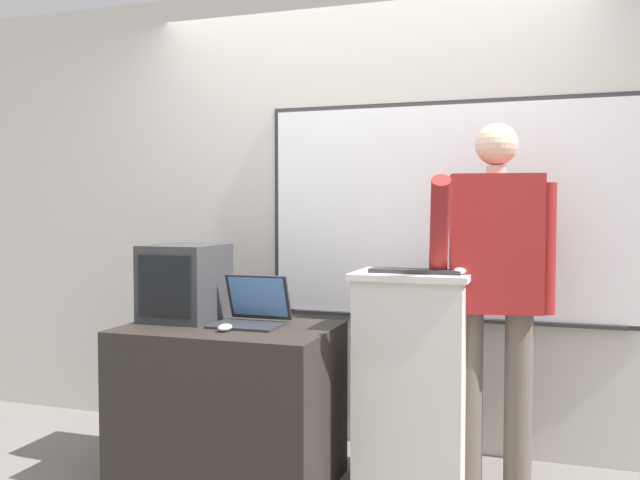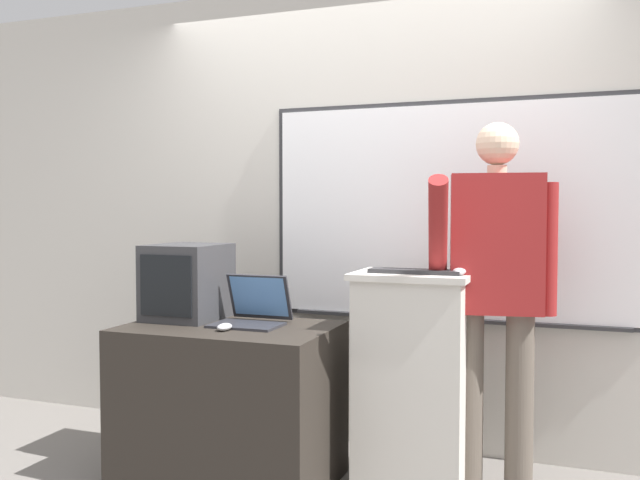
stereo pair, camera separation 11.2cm
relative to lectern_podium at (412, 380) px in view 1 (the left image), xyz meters
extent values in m
cube|color=beige|center=(-0.39, 0.60, 0.79)|extent=(6.40, 0.12, 2.63)
cube|color=#2D2D30|center=(0.10, 0.53, 0.81)|extent=(2.05, 0.02, 1.20)
cube|color=white|center=(0.10, 0.52, 0.81)|extent=(2.00, 0.02, 1.15)
cube|color=#2D2D30|center=(0.10, 0.51, 0.22)|extent=(1.80, 0.04, 0.02)
cube|color=beige|center=(0.00, 0.00, -0.02)|extent=(0.51, 0.39, 1.02)
cube|color=beige|center=(0.00, 0.00, 0.50)|extent=(0.55, 0.42, 0.03)
cube|color=#28231E|center=(-0.86, -0.23, -0.14)|extent=(1.01, 0.67, 0.78)
cylinder|color=brown|center=(0.26, 0.06, -0.09)|extent=(0.13, 0.13, 0.86)
cylinder|color=brown|center=(0.49, 0.10, -0.09)|extent=(0.13, 0.13, 0.86)
cube|color=maroon|center=(0.38, 0.08, 0.66)|extent=(0.45, 0.29, 0.65)
cylinder|color=beige|center=(0.38, 0.08, 1.00)|extent=(0.09, 0.09, 0.04)
sphere|color=beige|center=(0.38, 0.08, 1.12)|extent=(0.20, 0.20, 0.20)
cylinder|color=maroon|center=(0.15, -0.15, 0.70)|extent=(0.16, 0.45, 0.54)
cylinder|color=maroon|center=(0.61, 0.12, 0.64)|extent=(0.08, 0.08, 0.61)
cube|color=#28282D|center=(-0.77, -0.22, 0.26)|extent=(0.34, 0.23, 0.01)
cube|color=#28282D|center=(-0.77, -0.07, 0.38)|extent=(0.33, 0.09, 0.23)
cube|color=#598CCC|center=(-0.77, -0.08, 0.38)|extent=(0.30, 0.08, 0.20)
cube|color=#2D2D30|center=(0.02, -0.05, 0.53)|extent=(0.43, 0.11, 0.02)
ellipsoid|color=#BCBCC1|center=(-0.82, -0.36, 0.27)|extent=(0.06, 0.10, 0.03)
ellipsoid|color=#BCBCC1|center=(0.23, -0.06, 0.54)|extent=(0.06, 0.10, 0.03)
cube|color=#333335|center=(-1.16, -0.12, 0.44)|extent=(0.35, 0.40, 0.39)
cube|color=black|center=(-1.16, -0.32, 0.44)|extent=(0.29, 0.01, 0.30)
camera|label=1|loc=(0.59, -3.20, 0.83)|focal=38.00mm
camera|label=2|loc=(0.69, -3.16, 0.83)|focal=38.00mm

